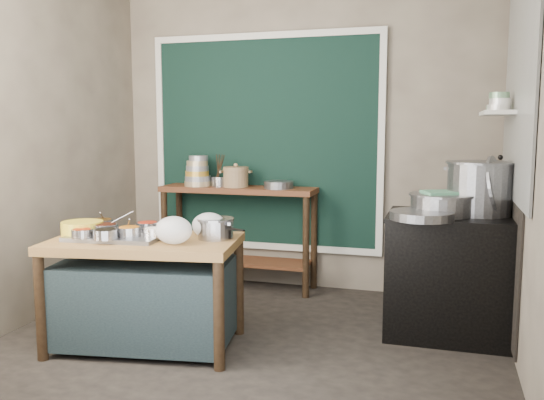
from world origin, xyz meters
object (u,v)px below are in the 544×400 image
(condiment_tray, at_px, (119,236))
(ceramic_crock, at_px, (236,178))
(stove_block, at_px, (451,277))
(steamer, at_px, (442,204))
(back_counter, at_px, (239,237))
(prep_table, at_px, (146,293))
(saucepan, at_px, (216,228))
(utensil_cup, at_px, (220,182))
(yellow_basin, at_px, (82,229))
(stock_pot, at_px, (480,188))

(condiment_tray, height_order, ceramic_crock, ceramic_crock)
(stove_block, bearing_deg, steamer, -152.25)
(stove_block, xyz_separation_m, steamer, (-0.08, -0.04, 0.53))
(condiment_tray, relative_size, steamer, 1.34)
(back_counter, height_order, steamer, steamer)
(stove_block, bearing_deg, prep_table, -156.97)
(saucepan, bearing_deg, utensil_cup, 133.62)
(yellow_basin, distance_m, ceramic_crock, 1.71)
(prep_table, bearing_deg, stock_pot, 14.02)
(stove_block, distance_m, saucepan, 1.74)
(back_counter, bearing_deg, stock_pot, -17.69)
(prep_table, distance_m, steamer, 2.16)
(prep_table, distance_m, back_counter, 1.59)
(stove_block, relative_size, yellow_basin, 3.21)
(utensil_cup, distance_m, stock_pot, 2.33)
(condiment_tray, relative_size, utensil_cup, 4.09)
(condiment_tray, bearing_deg, stove_block, 21.41)
(back_counter, distance_m, yellow_basin, 1.75)
(ceramic_crock, relative_size, steamer, 0.53)
(ceramic_crock, bearing_deg, stove_block, -20.09)
(yellow_basin, height_order, steamer, steamer)
(prep_table, relative_size, utensil_cup, 8.14)
(back_counter, xyz_separation_m, utensil_cup, (-0.17, -0.03, 0.52))
(utensil_cup, height_order, steamer, utensil_cup)
(yellow_basin, distance_m, utensil_cup, 1.66)
(yellow_basin, distance_m, saucepan, 0.92)
(back_counter, relative_size, ceramic_crock, 5.88)
(condiment_tray, height_order, yellow_basin, yellow_basin)
(condiment_tray, height_order, steamer, steamer)
(yellow_basin, distance_m, steamer, 2.51)
(utensil_cup, relative_size, steamer, 0.33)
(stove_block, xyz_separation_m, utensil_cup, (-2.07, 0.70, 0.57))
(prep_table, height_order, stock_pot, stock_pot)
(condiment_tray, distance_m, ceramic_crock, 1.60)
(utensil_cup, bearing_deg, prep_table, -87.24)
(steamer, bearing_deg, yellow_basin, -159.90)
(stock_pot, distance_m, steamer, 0.30)
(prep_table, relative_size, saucepan, 4.85)
(stove_block, height_order, stock_pot, stock_pot)
(utensil_cup, distance_m, ceramic_crock, 0.17)
(stove_block, relative_size, ceramic_crock, 3.65)
(stove_block, relative_size, saucepan, 3.49)
(ceramic_crock, bearing_deg, utensil_cup, 179.22)
(saucepan, xyz_separation_m, steamer, (1.46, 0.65, 0.14))
(ceramic_crock, distance_m, stock_pot, 2.17)
(prep_table, bearing_deg, condiment_tray, 173.22)
(utensil_cup, bearing_deg, back_counter, 9.16)
(back_counter, bearing_deg, stove_block, -21.02)
(stock_pot, bearing_deg, steamer, -155.37)
(back_counter, bearing_deg, prep_table, -93.62)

